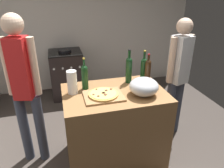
{
  "coord_description": "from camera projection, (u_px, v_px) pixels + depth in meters",
  "views": [
    {
      "loc": [
        -0.62,
        -1.28,
        1.95
      ],
      "look_at": [
        -0.07,
        0.77,
        0.97
      ],
      "focal_mm": 33.73,
      "sensor_mm": 36.0,
      "label": 1
    }
  ],
  "objects": [
    {
      "name": "person_in_red",
      "position": [
        178.0,
        73.0,
        2.74
      ],
      "size": [
        0.36,
        0.25,
        1.63
      ],
      "color": "#383D4C",
      "rests_on": "ground_plane"
    },
    {
      "name": "wine_bottle_green",
      "position": [
        85.0,
        76.0,
        2.28
      ],
      "size": [
        0.07,
        0.07,
        0.36
      ],
      "color": "#143819",
      "rests_on": "counter"
    },
    {
      "name": "paper_towel_roll",
      "position": [
        72.0,
        82.0,
        2.19
      ],
      "size": [
        0.1,
        0.1,
        0.26
      ],
      "color": "white",
      "rests_on": "counter"
    },
    {
      "name": "pizza",
      "position": [
        103.0,
        94.0,
        2.16
      ],
      "size": [
        0.31,
        0.31,
        0.03
      ],
      "color": "tan",
      "rests_on": "cutting_board"
    },
    {
      "name": "cutting_board",
      "position": [
        103.0,
        96.0,
        2.16
      ],
      "size": [
        0.4,
        0.32,
        0.02
      ],
      "primitive_type": "cube",
      "color": "#9E7247",
      "rests_on": "counter"
    },
    {
      "name": "stove",
      "position": [
        67.0,
        74.0,
        4.03
      ],
      "size": [
        0.59,
        0.62,
        0.92
      ],
      "color": "black",
      "rests_on": "ground_plane"
    },
    {
      "name": "ground_plane",
      "position": [
        105.0,
        122.0,
        3.36
      ],
      "size": [
        4.22,
        3.51,
        0.02
      ],
      "primitive_type": "cube",
      "color": "#3F3833"
    },
    {
      "name": "counter",
      "position": [
        114.0,
        127.0,
        2.46
      ],
      "size": [
        1.11,
        0.74,
        0.92
      ],
      "primitive_type": "cube",
      "color": "olive",
      "rests_on": "ground_plane"
    },
    {
      "name": "person_in_stripes",
      "position": [
        24.0,
        85.0,
        2.24
      ],
      "size": [
        0.35,
        0.24,
        1.74
      ],
      "color": "#383D4C",
      "rests_on": "ground_plane"
    },
    {
      "name": "wine_bottle_clear",
      "position": [
        148.0,
        71.0,
        2.36
      ],
      "size": [
        0.07,
        0.07,
        0.37
      ],
      "color": "#331E0F",
      "rests_on": "counter"
    },
    {
      "name": "wine_bottle_dark",
      "position": [
        144.0,
        68.0,
        2.47
      ],
      "size": [
        0.07,
        0.07,
        0.38
      ],
      "color": "#143819",
      "rests_on": "counter"
    },
    {
      "name": "wine_bottle_amber",
      "position": [
        129.0,
        69.0,
        2.43
      ],
      "size": [
        0.07,
        0.07,
        0.4
      ],
      "color": "#143819",
      "rests_on": "counter"
    },
    {
      "name": "kitchen_wall_rear",
      "position": [
        87.0,
        24.0,
        4.14
      ],
      "size": [
        4.22,
        0.1,
        2.6
      ],
      "primitive_type": "cube",
      "color": "beige",
      "rests_on": "ground_plane"
    },
    {
      "name": "mixing_bowl",
      "position": [
        144.0,
        87.0,
        2.17
      ],
      "size": [
        0.31,
        0.31,
        0.19
      ],
      "color": "#B2B2B7",
      "rests_on": "counter"
    }
  ]
}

